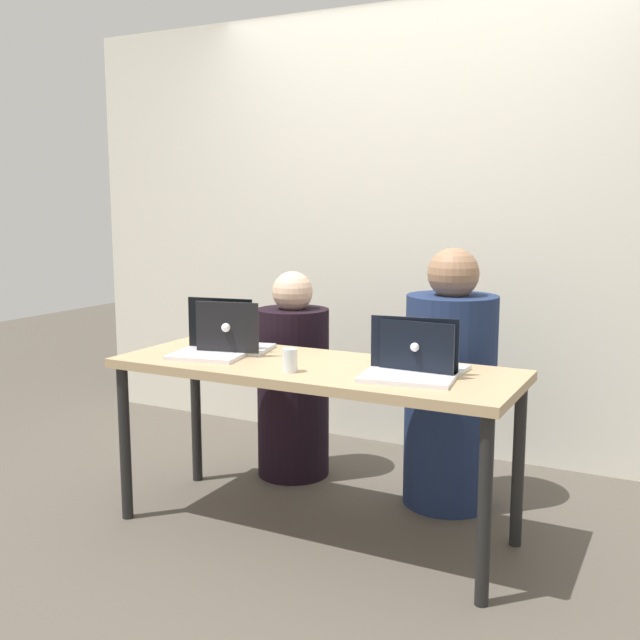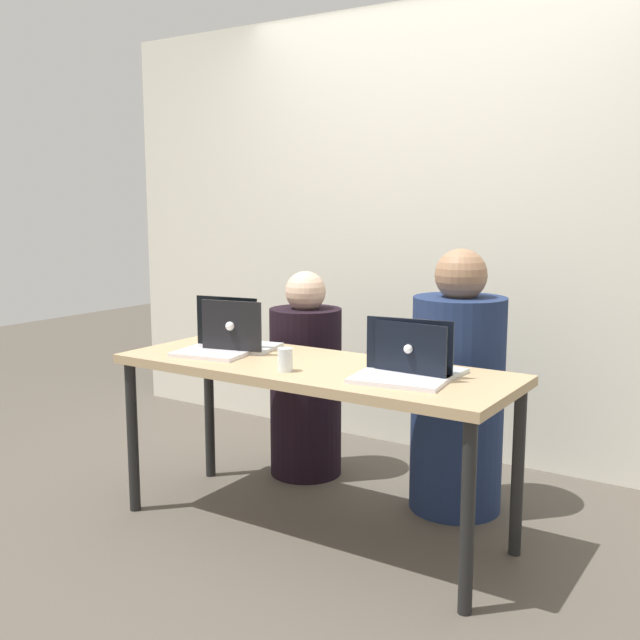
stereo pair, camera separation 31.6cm
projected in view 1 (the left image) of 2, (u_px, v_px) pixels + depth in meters
The scene contains 10 objects.
ground_plane at pixel (313, 531), 3.25m from camera, with size 12.00×12.00×0.00m, color #514A40.
back_wall at pixel (422, 232), 4.22m from camera, with size 4.50×0.10×2.50m, color silver.
desk at pixel (313, 381), 3.15m from camera, with size 1.72×0.63×0.74m.
person_on_left at pixel (293, 386), 3.87m from camera, with size 0.42×0.42×1.07m.
person_on_right at pixel (450, 392), 3.48m from camera, with size 0.48×0.48×1.21m.
laptop_front_right at pixel (410, 365), 2.89m from camera, with size 0.38×0.29×0.23m.
laptop_back_left at pixel (234, 341), 3.38m from camera, with size 0.34×0.31×0.24m.
laptop_back_right at pixel (423, 361), 2.98m from camera, with size 0.32×0.26×0.22m.
laptop_front_left at pixel (213, 343), 3.32m from camera, with size 0.35×0.31×0.25m.
water_glass_center at pixel (290, 362), 2.99m from camera, with size 0.06×0.06×0.10m.
Camera 1 is at (1.43, -2.72, 1.41)m, focal length 42.00 mm.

